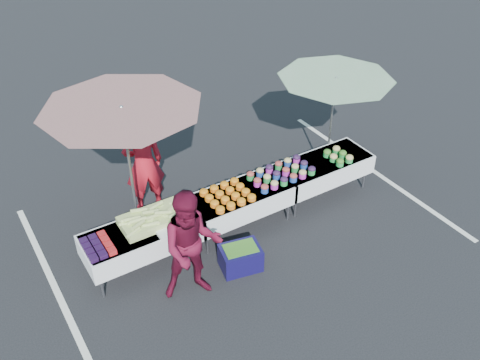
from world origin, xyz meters
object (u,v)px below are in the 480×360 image
table_center (240,200)px  vendor (144,164)px  table_right (322,168)px  umbrella_left (123,120)px  umbrella_right (335,87)px  table_left (142,237)px  customer (192,246)px  storage_bin (240,257)px

table_center → vendor: (-1.14, 1.35, 0.38)m
table_right → umbrella_left: umbrella_left is taller
table_right → umbrella_right: bearing=41.2°
umbrella_left → umbrella_right: size_ratio=1.31×
umbrella_left → umbrella_right: (3.86, -0.31, -0.33)m
table_left → table_right: bearing=0.0°
table_center → umbrella_left: (-1.60, 0.71, 1.70)m
umbrella_left → umbrella_right: umbrella_left is taller
customer → umbrella_left: umbrella_left is taller
customer → umbrella_left: (-0.20, 1.64, 1.35)m
table_left → vendor: vendor is taller
vendor → customer: 2.29m
vendor → umbrella_right: umbrella_right is taller
table_center → table_right: 1.80m
table_left → customer: customer is taller
table_right → customer: bearing=-163.8°
vendor → umbrella_right: 3.66m
vendor → storage_bin: 2.41m
table_left → vendor: (0.66, 1.35, 0.38)m
customer → table_right: bearing=35.7°
customer → storage_bin: 1.12m
vendor → customer: (-0.26, -2.27, -0.04)m
customer → storage_bin: size_ratio=2.60×
table_left → customer: 1.07m
vendor → storage_bin: size_ratio=2.72×
vendor → table_right: bearing=162.6°
table_center → umbrella_left: bearing=155.9°
table_center → table_right: same height
umbrella_left → storage_bin: bearing=-55.9°
table_right → customer: (-3.20, -0.93, 0.34)m
umbrella_left → vendor: bearing=54.0°
customer → storage_bin: (0.86, 0.06, -0.71)m
table_center → customer: size_ratio=1.01×
table_center → table_right: size_ratio=1.00×
vendor → customer: bearing=90.7°
table_center → umbrella_left: umbrella_left is taller
table_right → umbrella_right: 1.49m
table_center → table_right: (1.80, 0.00, 0.00)m
table_right → umbrella_right: umbrella_right is taller
vendor → table_left: bearing=71.1°
umbrella_right → storage_bin: size_ratio=3.05×
table_left → storage_bin: size_ratio=2.61×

